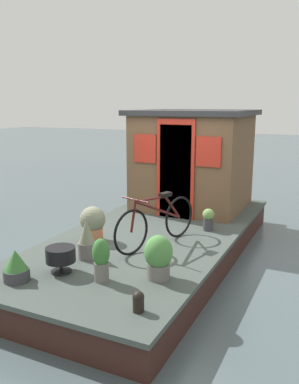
{
  "coord_description": "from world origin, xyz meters",
  "views": [
    {
      "loc": [
        -5.78,
        -2.65,
        2.51
      ],
      "look_at": [
        -0.2,
        0.0,
        1.16
      ],
      "focal_mm": 37.64,
      "sensor_mm": 36.0,
      "label": 1
    }
  ],
  "objects": [
    {
      "name": "mooring_bollard",
      "position": [
        -2.47,
        -0.96,
        0.57
      ],
      "size": [
        0.12,
        0.12,
        0.22
      ],
      "color": "black",
      "rests_on": "houseboat_deck"
    },
    {
      "name": "houseboat_cabin",
      "position": [
        1.84,
        0.0,
        1.44
      ],
      "size": [
        2.09,
        2.23,
        1.94
      ],
      "color": "brown",
      "rests_on": "houseboat_deck"
    },
    {
      "name": "potted_plant_sage",
      "position": [
        -1.49,
        0.33,
        0.72
      ],
      "size": [
        0.24,
        0.24,
        0.55
      ],
      "color": "slate",
      "rests_on": "houseboat_deck"
    },
    {
      "name": "potted_plant_fern",
      "position": [
        -1.66,
        -0.81,
        0.74
      ],
      "size": [
        0.34,
        0.34,
        0.54
      ],
      "color": "slate",
      "rests_on": "houseboat_deck"
    },
    {
      "name": "bicycle",
      "position": [
        -0.61,
        -0.31,
        0.82
      ],
      "size": [
        1.64,
        0.65,
        0.78
      ],
      "color": "black",
      "rests_on": "houseboat_deck"
    },
    {
      "name": "potted_plant_basil",
      "position": [
        -0.83,
        0.66,
        0.74
      ],
      "size": [
        0.39,
        0.39,
        0.53
      ],
      "color": "#C6754C",
      "rests_on": "houseboat_deck"
    },
    {
      "name": "potted_plant_succulent",
      "position": [
        0.42,
        -0.78,
        0.66
      ],
      "size": [
        0.2,
        0.2,
        0.37
      ],
      "color": "#38383D",
      "rests_on": "houseboat_deck"
    },
    {
      "name": "ground_plane",
      "position": [
        0.0,
        0.0,
        0.0
      ],
      "size": [
        60.0,
        60.0,
        0.0
      ],
      "primitive_type": "plane",
      "color": "#4C5B60"
    },
    {
      "name": "potted_plant_ivy",
      "position": [
        -2.01,
        -0.23,
        0.73
      ],
      "size": [
        0.21,
        0.21,
        0.52
      ],
      "color": "slate",
      "rests_on": "houseboat_deck"
    },
    {
      "name": "charcoal_grill",
      "position": [
        -2.02,
        0.36,
        0.68
      ],
      "size": [
        0.37,
        0.37,
        0.33
      ],
      "color": "black",
      "rests_on": "houseboat_deck"
    },
    {
      "name": "houseboat_deck",
      "position": [
        0.0,
        0.0,
        0.23
      ],
      "size": [
        5.91,
        2.61,
        0.46
      ],
      "color": "#424C47",
      "rests_on": "ground_plane"
    },
    {
      "name": "potted_plant_lavender",
      "position": [
        -2.44,
        0.68,
        0.64
      ],
      "size": [
        0.31,
        0.31,
        0.38
      ],
      "color": "#38383D",
      "rests_on": "houseboat_deck"
    }
  ]
}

